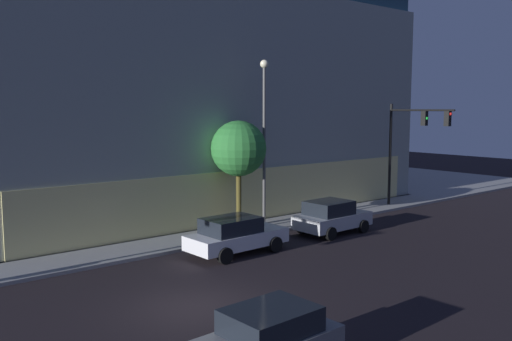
% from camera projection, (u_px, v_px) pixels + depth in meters
% --- Properties ---
extents(ground_plane, '(120.00, 120.00, 0.00)m').
position_uv_depth(ground_plane, '(195.00, 307.00, 17.52)').
color(ground_plane, black).
extents(modern_building, '(29.83, 28.43, 15.82)m').
position_uv_depth(modern_building, '(137.00, 90.00, 40.45)').
color(modern_building, '#4C4C51').
rests_on(modern_building, ground).
extents(traffic_light_far_corner, '(0.38, 4.52, 6.60)m').
position_uv_depth(traffic_light_far_corner, '(412.00, 134.00, 33.86)').
color(traffic_light_far_corner, black).
rests_on(traffic_light_far_corner, sidewalk_corner).
extents(street_lamp_sidewalk, '(0.44, 0.44, 8.83)m').
position_uv_depth(street_lamp_sidewalk, '(264.00, 124.00, 28.33)').
color(street_lamp_sidewalk, '#525252').
rests_on(street_lamp_sidewalk, sidewalk_corner).
extents(sidewalk_tree, '(2.92, 2.92, 5.69)m').
position_uv_depth(sidewalk_tree, '(239.00, 149.00, 28.07)').
color(sidewalk_tree, '#51471E').
rests_on(sidewalk_tree, sidewalk_corner).
extents(car_grey, '(4.13, 2.18, 1.61)m').
position_uv_depth(car_grey, '(264.00, 341.00, 13.02)').
color(car_grey, slate).
rests_on(car_grey, ground).
extents(car_white, '(4.70, 2.29, 1.67)m').
position_uv_depth(car_white, '(235.00, 235.00, 23.88)').
color(car_white, silver).
rests_on(car_white, ground).
extents(car_silver, '(4.20, 2.33, 1.72)m').
position_uv_depth(car_silver, '(331.00, 217.00, 27.83)').
color(car_silver, '#B7BABF').
rests_on(car_silver, ground).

